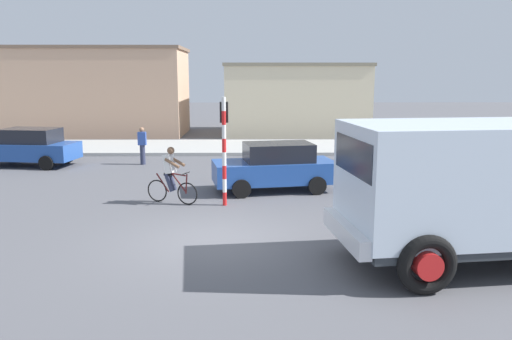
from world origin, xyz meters
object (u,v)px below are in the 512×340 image
object	(u,v)px
traffic_light_pole	(224,136)
pedestrian_near_kerb	(142,145)
car_white_mid	(29,147)
cyclist	(171,175)
truck_foreground	(476,185)
car_red_near	(275,167)

from	to	relation	value
traffic_light_pole	pedestrian_near_kerb	size ratio (longest dim) A/B	1.98
car_white_mid	pedestrian_near_kerb	xyz separation A→B (m)	(4.72, 0.31, 0.03)
cyclist	pedestrian_near_kerb	size ratio (longest dim) A/B	1.06
traffic_light_pole	pedestrian_near_kerb	world-z (taller)	traffic_light_pole
truck_foreground	car_white_mid	xyz separation A→B (m)	(-13.87, 11.54, -0.85)
traffic_light_pole	pedestrian_near_kerb	bearing A→B (deg)	119.21
cyclist	truck_foreground	bearing A→B (deg)	-36.51
truck_foreground	traffic_light_pole	world-z (taller)	traffic_light_pole
traffic_light_pole	pedestrian_near_kerb	distance (m)	8.06
car_red_near	car_white_mid	world-z (taller)	same
traffic_light_pole	car_red_near	bearing A→B (deg)	49.50
truck_foreground	car_white_mid	distance (m)	18.06
traffic_light_pole	car_red_near	size ratio (longest dim) A/B	0.76
pedestrian_near_kerb	car_white_mid	bearing A→B (deg)	-176.29
car_red_near	traffic_light_pole	bearing A→B (deg)	-130.50
car_white_mid	truck_foreground	bearing A→B (deg)	-39.75
car_white_mid	pedestrian_near_kerb	bearing A→B (deg)	3.71
truck_foreground	car_red_near	xyz separation A→B (m)	(-3.68, 6.76, -0.85)
truck_foreground	cyclist	xyz separation A→B (m)	(-6.88, 5.09, -0.80)
car_red_near	car_white_mid	size ratio (longest dim) A/B	1.01
car_red_near	pedestrian_near_kerb	distance (m)	7.48
cyclist	car_red_near	size ratio (longest dim) A/B	0.41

